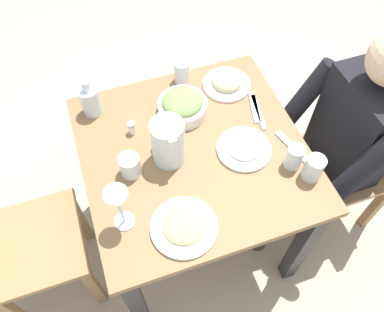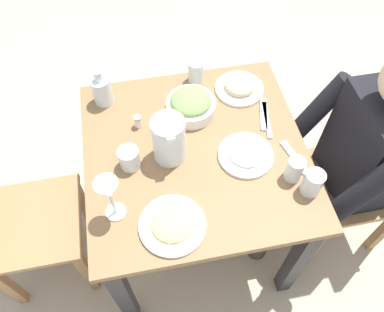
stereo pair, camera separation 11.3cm
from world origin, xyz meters
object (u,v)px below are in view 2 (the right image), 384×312
plate_beans (240,87)px  chair_near (374,172)px  diner_near (340,161)px  water_pitcher (169,139)px  chair_far (7,221)px  oil_carafe (102,91)px  salad_bowl (191,104)px  plate_fries (172,225)px  dining_table (195,170)px  water_glass_near_right (313,183)px  plate_yoghurt (246,154)px  wine_glass (109,192)px  water_glass_far_left (129,158)px  water_glass_near_left (295,169)px  water_glass_by_pitcher (196,72)px  salt_shaker (138,121)px

plate_beans → chair_near: bearing=-123.8°
diner_near → water_pitcher: size_ratio=6.08×
chair_far → oil_carafe: bearing=-54.0°
salad_bowl → plate_fries: 0.51m
dining_table → water_glass_near_right: 0.47m
plate_yoghurt → wine_glass: wine_glass is taller
chair_near → diner_near: size_ratio=0.74×
chair_far → wine_glass: size_ratio=4.39×
dining_table → water_pitcher: (0.00, 0.10, 0.23)m
chair_far → water_glass_near_right: 1.20m
chair_near → water_glass_far_left: 1.07m
water_glass_near_left → dining_table: bearing=60.7°
water_pitcher → water_glass_near_left: (-0.18, -0.41, -0.05)m
plate_fries → water_glass_near_right: size_ratio=2.20×
dining_table → water_glass_near_left: bearing=-119.3°
water_glass_near_left → water_glass_by_pitcher: (0.54, 0.24, 0.00)m
wine_glass → salt_shaker: bearing=-18.3°
diner_near → plate_fries: bearing=105.4°
wine_glass → chair_far: bearing=69.0°
salad_bowl → water_glass_near_left: bearing=-141.5°
water_glass_by_pitcher → chair_near: bearing=-122.6°
diner_near → plate_beans: (0.36, 0.34, 0.12)m
dining_table → plate_beans: plate_beans is taller
plate_yoghurt → wine_glass: size_ratio=1.06×
water_pitcher → dining_table: bearing=-90.9°
oil_carafe → dining_table: bearing=-134.9°
diner_near → plate_beans: diner_near is taller
chair_far → water_pitcher: water_pitcher is taller
salad_bowl → diner_near: bearing=-116.9°
water_glass_near_right → salt_shaker: water_glass_near_right is taller
water_glass_far_left → water_glass_by_pitcher: size_ratio=0.87×
water_glass_by_pitcher → salt_shaker: (-0.20, 0.27, -0.02)m
salad_bowl → water_glass_far_left: 0.34m
plate_yoghurt → water_glass_far_left: (0.04, 0.42, 0.03)m
plate_beans → plate_fries: bearing=145.9°
dining_table → water_glass_near_left: (-0.18, -0.32, 0.18)m
plate_beans → wine_glass: (-0.47, 0.56, 0.12)m
plate_fries → wine_glass: 0.24m
salad_bowl → dining_table: bearing=173.9°
water_glass_near_right → water_glass_by_pitcher: (0.61, 0.28, -0.00)m
water_glass_near_left → water_glass_by_pitcher: bearing=24.2°
plate_yoghurt → salad_bowl: bearing=31.7°
plate_beans → diner_near: bearing=-137.0°
chair_near → water_pitcher: water_pitcher is taller
salad_bowl → plate_beans: (0.08, -0.22, -0.02)m
wine_glass → oil_carafe: (0.52, 0.00, -0.09)m
water_glass_near_left → water_glass_by_pitcher: same height
salt_shaker → chair_near: bearing=-104.3°
salad_bowl → water_glass_by_pitcher: bearing=-17.6°
chair_near → wine_glass: 1.17m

